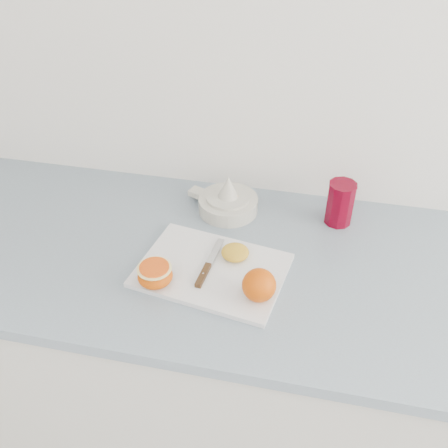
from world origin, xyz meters
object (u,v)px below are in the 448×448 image
citrus_juicer (228,201)px  half_orange (155,275)px  cutting_board (212,270)px  counter (271,377)px  red_tumbler (340,205)px

citrus_juicer → half_orange: bearing=-107.0°
cutting_board → citrus_juicer: size_ratio=1.65×
half_orange → citrus_juicer: citrus_juicer is taller
counter → citrus_juicer: 0.53m
counter → cutting_board: size_ratio=7.19×
cutting_board → citrus_juicer: (-0.01, 0.24, 0.02)m
citrus_juicer → red_tumbler: (0.29, 0.01, 0.02)m
counter → red_tumbler: red_tumbler is taller
cutting_board → red_tumbler: size_ratio=2.80×
half_orange → citrus_juicer: bearing=73.0°
counter → half_orange: 0.56m
red_tumbler → half_orange: bearing=-139.7°
cutting_board → half_orange: 0.13m
red_tumbler → citrus_juicer: bearing=-177.7°
citrus_juicer → cutting_board: bearing=-86.7°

